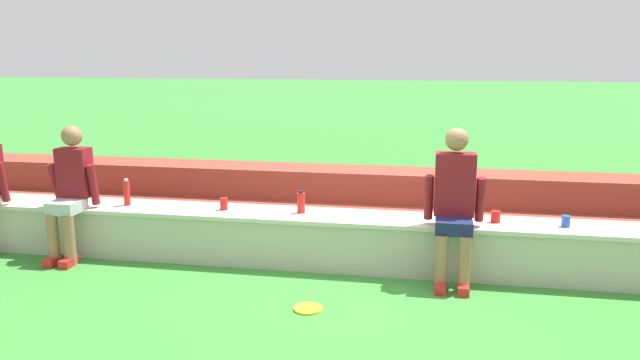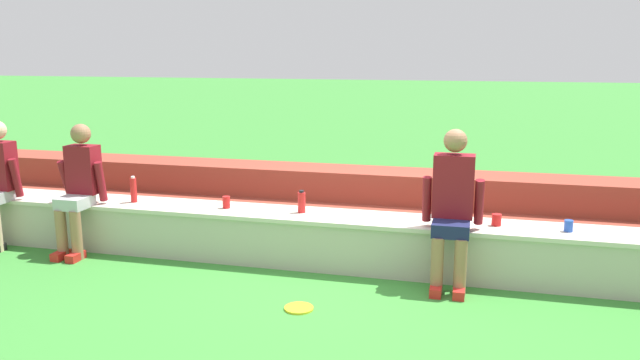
% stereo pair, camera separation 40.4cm
% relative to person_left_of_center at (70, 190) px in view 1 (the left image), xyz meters
% --- Properties ---
extents(ground_plane, '(80.00, 80.00, 0.00)m').
position_rel_person_left_of_center_xyz_m(ground_plane, '(2.93, -0.01, -0.72)').
color(ground_plane, '#388433').
extents(stone_seating_wall, '(9.74, 0.56, 0.51)m').
position_rel_person_left_of_center_xyz_m(stone_seating_wall, '(2.93, 0.26, -0.44)').
color(stone_seating_wall, '#B7AF9E').
rests_on(stone_seating_wall, ground).
extents(brick_bleachers, '(11.56, 1.21, 0.71)m').
position_rel_person_left_of_center_xyz_m(brick_bleachers, '(2.93, 1.46, -0.42)').
color(brick_bleachers, brown).
rests_on(brick_bleachers, ground).
extents(person_left_of_center, '(0.50, 0.57, 1.35)m').
position_rel_person_left_of_center_xyz_m(person_left_of_center, '(0.00, 0.00, 0.00)').
color(person_left_of_center, '#996B4C').
rests_on(person_left_of_center, ground).
extents(person_center, '(0.54, 0.56, 1.42)m').
position_rel_person_left_of_center_xyz_m(person_center, '(3.79, 0.00, 0.04)').
color(person_center, '#996B4C').
rests_on(person_center, ground).
extents(water_bottle_near_right, '(0.08, 0.08, 0.22)m').
position_rel_person_left_of_center_xyz_m(water_bottle_near_right, '(2.32, 0.28, -0.10)').
color(water_bottle_near_right, red).
rests_on(water_bottle_near_right, stone_seating_wall).
extents(water_bottle_near_left, '(0.07, 0.07, 0.28)m').
position_rel_person_left_of_center_xyz_m(water_bottle_near_left, '(0.48, 0.25, -0.07)').
color(water_bottle_near_left, red).
rests_on(water_bottle_near_left, stone_seating_wall).
extents(plastic_cup_middle, '(0.08, 0.08, 0.12)m').
position_rel_person_left_of_center_xyz_m(plastic_cup_middle, '(1.53, 0.26, -0.14)').
color(plastic_cup_middle, red).
rests_on(plastic_cup_middle, stone_seating_wall).
extents(plastic_cup_right_end, '(0.09, 0.09, 0.11)m').
position_rel_person_left_of_center_xyz_m(plastic_cup_right_end, '(4.19, 0.28, -0.15)').
color(plastic_cup_right_end, red).
rests_on(plastic_cup_right_end, stone_seating_wall).
extents(plastic_cup_left_end, '(0.08, 0.08, 0.10)m').
position_rel_person_left_of_center_xyz_m(plastic_cup_left_end, '(4.80, 0.24, -0.15)').
color(plastic_cup_left_end, blue).
rests_on(plastic_cup_left_end, stone_seating_wall).
extents(frisbee, '(0.24, 0.24, 0.02)m').
position_rel_person_left_of_center_xyz_m(frisbee, '(2.62, -0.86, -0.71)').
color(frisbee, yellow).
rests_on(frisbee, ground).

